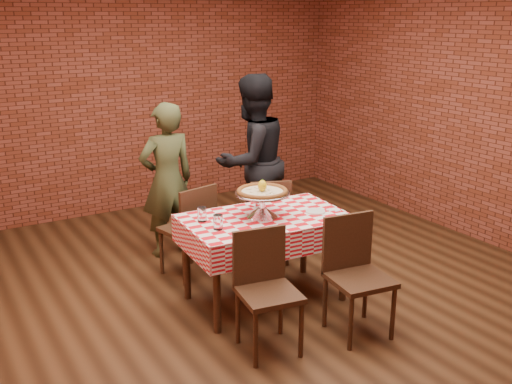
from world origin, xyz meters
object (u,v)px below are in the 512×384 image
chair_near_right (360,279)px  chair_far_right (268,219)px  pizza (262,192)px  diner_black (252,161)px  diner_olive (167,180)px  table (265,259)px  chair_near_left (269,295)px  pizza_stand (262,205)px  condiment_caddy (258,199)px  chair_far_left (187,230)px  water_glass_right (202,214)px  water_glass_left (218,222)px

chair_near_right → chair_far_right: size_ratio=1.05×
pizza → diner_black: diner_black is taller
pizza → chair_near_right: bearing=-69.0°
pizza → diner_olive: size_ratio=0.27×
diner_black → chair_near_right: bearing=71.5°
diner_black → table: bearing=53.1°
chair_near_left → chair_near_right: bearing=-3.1°
table → pizza: pizza is taller
pizza_stand → pizza: (-0.00, 0.00, 0.11)m
condiment_caddy → diner_olive: (-0.39, 1.10, -0.04)m
chair_near_right → chair_far_left: 1.79m
pizza → diner_black: 1.34m
table → water_glass_right: size_ratio=11.28×
pizza → water_glass_right: pizza is taller
water_glass_left → chair_near_right: 1.17m
water_glass_left → diner_black: size_ratio=0.07×
table → diner_olive: (-0.30, 1.37, 0.41)m
condiment_caddy → chair_far_left: (-0.44, 0.54, -0.38)m
chair_near_right → condiment_caddy: bearing=109.1°
pizza → chair_far_left: (-0.33, 0.80, -0.52)m
water_glass_left → condiment_caddy: bearing=30.7°
pizza → condiment_caddy: pizza is taller
water_glass_left → chair_far_left: size_ratio=0.13×
pizza → chair_far_left: bearing=112.6°
table → condiment_caddy: (0.09, 0.27, 0.45)m
chair_near_left → chair_far_right: bearing=66.9°
pizza → water_glass_right: size_ratio=3.56×
chair_near_left → diner_black: size_ratio=0.49×
water_glass_left → chair_far_left: 0.96m
chair_far_left → diner_black: diner_black is taller
chair_near_right → pizza_stand: bearing=118.8°
chair_near_right → diner_olive: bearing=113.2°
water_glass_left → chair_far_left: bearing=81.9°
chair_far_right → diner_olive: bearing=-18.8°
water_glass_right → table: bearing=-18.9°
table → diner_black: (0.59, 1.21, 0.53)m
pizza_stand → chair_near_right: bearing=-69.0°
chair_near_right → chair_far_left: chair_near_right is taller
water_glass_right → condiment_caddy: (0.59, 0.10, 0.01)m
water_glass_right → chair_far_right: water_glass_right is taller
water_glass_right → chair_near_left: size_ratio=0.13×
table → chair_far_left: bearing=113.3°
pizza → water_glass_left: size_ratio=3.56×
table → diner_olive: bearing=102.2°
water_glass_left → diner_olive: bearing=82.9°
water_glass_right → diner_black: diner_black is taller
water_glass_left → chair_near_right: bearing=-44.8°
condiment_caddy → chair_far_right: bearing=46.2°
pizza_stand → chair_far_right: 0.95m
chair_near_left → chair_far_left: bearing=96.9°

